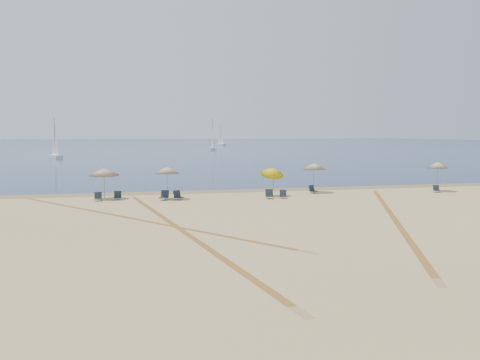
# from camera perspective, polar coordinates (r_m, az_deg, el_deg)

# --- Properties ---
(ground) EXTENTS (160.00, 160.00, 0.00)m
(ground) POSITION_cam_1_polar(r_m,az_deg,el_deg) (22.04, 12.31, -8.02)
(ground) COLOR tan
(ground) RESTS_ON ground
(ocean) EXTENTS (500.00, 500.00, 0.00)m
(ocean) POSITION_cam_1_polar(r_m,az_deg,el_deg) (244.53, -11.28, 3.98)
(ocean) COLOR #0C2151
(ocean) RESTS_ON ground
(wet_sand) EXTENTS (500.00, 500.00, 0.00)m
(wet_sand) POSITION_cam_1_polar(r_m,az_deg,el_deg) (44.59, -1.20, -1.20)
(wet_sand) COLOR olive
(wet_sand) RESTS_ON ground
(umbrella_1) EXTENTS (2.31, 2.34, 2.43)m
(umbrella_1) POSITION_cam_1_polar(r_m,az_deg,el_deg) (40.18, -14.91, 0.90)
(umbrella_1) COLOR gray
(umbrella_1) RESTS_ON ground
(umbrella_2) EXTENTS (2.02, 2.04, 2.54)m
(umbrella_2) POSITION_cam_1_polar(r_m,az_deg,el_deg) (39.15, -8.12, 1.07)
(umbrella_2) COLOR gray
(umbrella_2) RESTS_ON ground
(umbrella_3) EXTENTS (1.86, 1.94, 2.60)m
(umbrella_3) POSITION_cam_1_polar(r_m,az_deg,el_deg) (40.66, 3.61, 0.99)
(umbrella_3) COLOR gray
(umbrella_3) RESTS_ON ground
(umbrella_4) EXTENTS (2.06, 2.06, 2.57)m
(umbrella_4) POSITION_cam_1_polar(r_m,az_deg,el_deg) (43.54, 8.22, 1.53)
(umbrella_4) COLOR gray
(umbrella_4) RESTS_ON ground
(umbrella_5) EXTENTS (1.86, 1.86, 2.61)m
(umbrella_5) POSITION_cam_1_polar(r_m,az_deg,el_deg) (47.26, 21.17, 1.56)
(umbrella_5) COLOR gray
(umbrella_5) RESTS_ON ground
(chair_1) EXTENTS (0.56, 0.65, 0.65)m
(chair_1) POSITION_cam_1_polar(r_m,az_deg,el_deg) (39.34, -15.52, -1.84)
(chair_1) COLOR black
(chair_1) RESTS_ON ground
(chair_2) EXTENTS (0.59, 0.68, 0.65)m
(chair_2) POSITION_cam_1_polar(r_m,az_deg,el_deg) (39.70, -13.47, -1.73)
(chair_2) COLOR black
(chair_2) RESTS_ON ground
(chair_3) EXTENTS (0.84, 0.89, 0.73)m
(chair_3) POSITION_cam_1_polar(r_m,az_deg,el_deg) (38.80, -8.42, -1.75)
(chair_3) COLOR black
(chair_3) RESTS_ON ground
(chair_4) EXTENTS (0.81, 0.86, 0.70)m
(chair_4) POSITION_cam_1_polar(r_m,az_deg,el_deg) (38.85, -6.92, -1.74)
(chair_4) COLOR black
(chair_4) RESTS_ON ground
(chair_5) EXTENTS (0.72, 0.80, 0.72)m
(chair_5) POSITION_cam_1_polar(r_m,az_deg,el_deg) (39.29, 3.29, -1.62)
(chair_5) COLOR black
(chair_5) RESTS_ON ground
(chair_6) EXTENTS (0.67, 0.74, 0.64)m
(chair_6) POSITION_cam_1_polar(r_m,az_deg,el_deg) (39.64, 4.82, -1.62)
(chair_6) COLOR black
(chair_6) RESTS_ON ground
(chair_7) EXTENTS (0.77, 0.82, 0.67)m
(chair_7) POSITION_cam_1_polar(r_m,az_deg,el_deg) (43.12, 8.10, -1.08)
(chair_7) COLOR black
(chair_7) RESTS_ON ground
(chair_8) EXTENTS (0.65, 0.71, 0.61)m
(chair_8) POSITION_cam_1_polar(r_m,az_deg,el_deg) (46.48, 21.03, -0.96)
(chair_8) COLOR black
(chair_8) RESTS_ON ground
(sailboat_0) EXTENTS (3.25, 5.81, 8.43)m
(sailboat_0) POSITION_cam_1_polar(r_m,az_deg,el_deg) (214.45, -2.15, 4.59)
(sailboat_0) COLOR white
(sailboat_0) RESTS_ON ocean
(sailboat_1) EXTENTS (3.39, 5.54, 8.09)m
(sailboat_1) POSITION_cam_1_polar(r_m,az_deg,el_deg) (110.22, -19.90, 3.61)
(sailboat_1) COLOR white
(sailboat_1) RESTS_ON ocean
(sailboat_2) EXTENTS (2.31, 6.46, 9.42)m
(sailboat_2) POSITION_cam_1_polar(r_m,az_deg,el_deg) (156.36, -3.08, 4.45)
(sailboat_2) COLOR white
(sailboat_2) RESTS_ON ocean
(tire_tracks) EXTENTS (54.52, 42.92, 0.00)m
(tire_tracks) POSITION_cam_1_polar(r_m,az_deg,el_deg) (29.83, -0.98, -4.42)
(tire_tracks) COLOR tan
(tire_tracks) RESTS_ON ground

